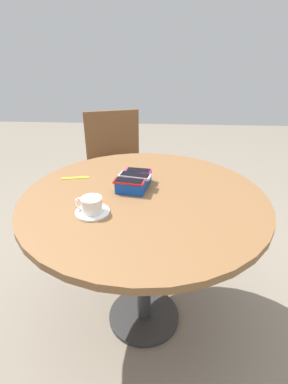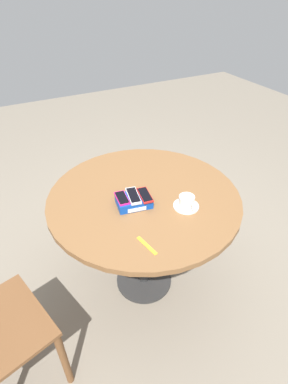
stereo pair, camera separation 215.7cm
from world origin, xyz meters
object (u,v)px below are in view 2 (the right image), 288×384
Objects in this scene: phone_box at (134,201)px; phone_magenta at (122,198)px; lanyard_strap at (147,245)px; coffee_cup at (187,201)px; saucer at (186,206)px; round_table at (144,209)px; phone_white at (133,196)px; phone_red at (145,195)px.

phone_box is 1.59× the size of phone_magenta.
phone_magenta is 0.31m from lanyard_strap.
saucer is at bearing 85.05° from coffee_cup.
phone_box is 0.30m from lanyard_strap.
phone_box is at bearing -149.48° from round_table.
phone_magenta reaches higher than saucer.
lanyard_strap is (-0.31, -0.15, -0.04)m from coffee_cup.
coffee_cup reaches higher than lanyard_strap.
coffee_cup is at bearing -52.73° from round_table.
phone_white is 0.06m from phone_red.
phone_red is at bearing -113.75° from round_table.
round_table is 8.03× the size of lanyard_strap.
phone_white reaches higher than round_table.
phone_magenta is at bearing 86.85° from lanyard_strap.
phone_box is 1.32× the size of phone_white.
coffee_cup is (-0.00, -0.00, 0.03)m from saucer.
phone_magenta is 0.89× the size of phone_red.
phone_white reaches higher than phone_box.
phone_magenta is 0.33m from coffee_cup.
coffee_cup is 0.35m from lanyard_strap.
phone_box is at bearing 75.37° from lanyard_strap.
lanyard_strap is at bearing -93.15° from phone_magenta.
coffee_cup is at bearing -35.84° from phone_red.
phone_magenta is at bearing 151.89° from saucer.
phone_box is 1.46× the size of saucer.
saucer is at bearing 25.87° from lanyard_strap.
phone_box is at bearing -95.19° from phone_white.
saucer is (0.29, -0.16, -0.05)m from phone_magenta.
phone_magenta is at bearing 169.21° from phone_white.
phone_box reaches higher than round_table.
phone_white is at bearing 84.81° from phone_box.
lanyard_strap is at bearing -154.51° from coffee_cup.
round_table is 0.39m from lanyard_strap.
phone_magenta reaches higher than lanyard_strap.
phone_magenta is 0.12m from phone_red.
round_table is at bearing 127.27° from coffee_cup.
phone_box is at bearing 165.12° from phone_red.
lanyard_strap is at bearing -154.13° from saucer.
lanyard_strap reaches higher than round_table.
coffee_cup reaches higher than round_table.
phone_box is 0.27m from saucer.
saucer is (0.23, -0.15, -0.05)m from phone_white.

